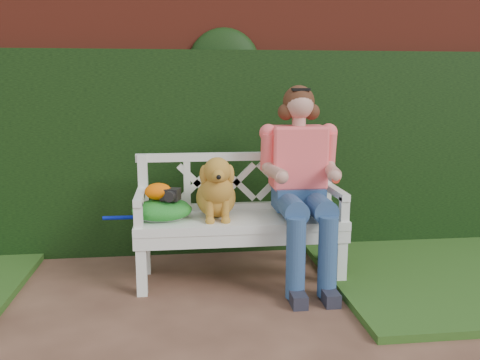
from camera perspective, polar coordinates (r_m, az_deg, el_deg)
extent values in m
plane|color=#4B2D22|center=(2.95, -6.98, -18.25)|extent=(60.00, 60.00, 0.00)
cube|color=maroon|center=(4.49, -7.31, 6.44)|extent=(10.00, 0.30, 2.20)
cube|color=#19360E|center=(4.30, -7.25, 2.91)|extent=(10.00, 0.18, 1.70)
cube|color=black|center=(3.59, -7.82, -1.60)|extent=(0.15, 0.13, 0.08)
ellipsoid|color=#F66002|center=(3.61, -9.17, -1.27)|extent=(0.22, 0.18, 0.12)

